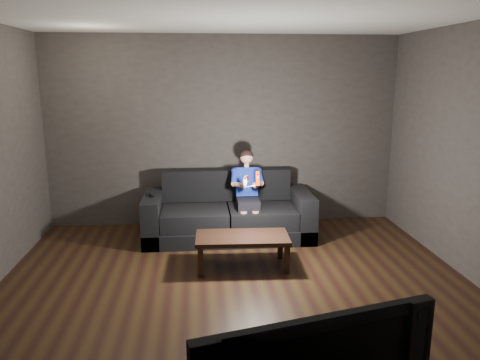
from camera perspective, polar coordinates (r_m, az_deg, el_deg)
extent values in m
plane|color=black|center=(4.72, -0.10, -14.42)|extent=(5.00, 5.00, 0.00)
cube|color=#373230|center=(6.74, -2.02, 5.93)|extent=(5.00, 0.04, 2.70)
cube|color=#373230|center=(1.91, 6.82, -12.65)|extent=(5.00, 0.04, 2.70)
cube|color=silver|center=(4.23, -0.11, 20.12)|extent=(5.00, 5.00, 0.02)
cube|color=black|center=(6.36, -1.43, -6.11)|extent=(2.23, 0.96, 0.19)
cube|color=black|center=(6.19, -5.51, -4.65)|extent=(0.87, 0.68, 0.23)
cube|color=black|center=(6.24, 2.71, -4.44)|extent=(0.87, 0.68, 0.23)
cube|color=black|center=(6.56, -1.68, -0.55)|extent=(1.78, 0.22, 0.43)
cube|color=black|center=(6.31, -10.58, -4.50)|extent=(0.22, 0.96, 0.61)
cube|color=black|center=(6.44, 7.51, -4.05)|extent=(0.22, 0.96, 0.61)
cube|color=black|center=(6.15, 0.98, -2.92)|extent=(0.29, 0.36, 0.13)
cube|color=navy|center=(6.27, 0.80, -0.17)|extent=(0.29, 0.21, 0.40)
cube|color=yellow|center=(6.18, 0.88, 0.18)|extent=(0.09, 0.09, 0.10)
cube|color=#B80514|center=(6.17, 0.88, 0.17)|extent=(0.06, 0.06, 0.06)
cylinder|color=#E39C8A|center=(6.22, 0.80, 1.81)|extent=(0.07, 0.07, 0.06)
sphere|color=#E39C8A|center=(6.20, 0.81, 2.81)|extent=(0.17, 0.17, 0.17)
ellipsoid|color=black|center=(6.21, 0.80, 3.00)|extent=(0.18, 0.18, 0.16)
cylinder|color=navy|center=(6.18, -0.78, 0.32)|extent=(0.08, 0.22, 0.18)
cylinder|color=navy|center=(6.21, 2.48, 0.38)|extent=(0.08, 0.22, 0.18)
cylinder|color=#E39C8A|center=(6.04, -0.16, -0.39)|extent=(0.13, 0.23, 0.10)
cylinder|color=#E39C8A|center=(6.07, 2.27, -0.34)|extent=(0.13, 0.23, 0.10)
sphere|color=#E39C8A|center=(5.96, 0.42, -0.67)|extent=(0.08, 0.08, 0.08)
sphere|color=#E39C8A|center=(5.98, 1.88, -0.64)|extent=(0.08, 0.08, 0.08)
cylinder|color=#E39C8A|center=(6.02, 0.44, -5.36)|extent=(0.09, 0.09, 0.33)
cylinder|color=#E39C8A|center=(6.04, 1.89, -5.32)|extent=(0.09, 0.09, 0.33)
cube|color=#EC3700|center=(5.75, 2.14, 0.21)|extent=(0.05, 0.07, 0.18)
cube|color=maroon|center=(5.72, 2.18, 0.66)|extent=(0.03, 0.01, 0.03)
cylinder|color=white|center=(5.73, 2.17, 0.05)|extent=(0.02, 0.01, 0.02)
ellipsoid|color=white|center=(5.74, 0.62, -0.20)|extent=(0.05, 0.08, 0.14)
cylinder|color=black|center=(5.70, 0.65, 0.22)|extent=(0.02, 0.01, 0.02)
cube|color=black|center=(6.18, -10.74, -1.83)|extent=(0.08, 0.15, 0.03)
cube|color=black|center=(6.22, -10.71, -1.58)|extent=(0.02, 0.02, 0.00)
cube|color=black|center=(5.31, 0.28, -7.05)|extent=(1.06, 0.56, 0.05)
cube|color=black|center=(5.16, -4.83, -9.98)|extent=(0.06, 0.06, 0.33)
cube|color=black|center=(5.25, 5.74, -9.60)|extent=(0.06, 0.06, 0.33)
cube|color=black|center=(5.56, -4.87, -8.27)|extent=(0.06, 0.06, 0.33)
cube|color=black|center=(5.64, 4.92, -7.95)|extent=(0.06, 0.06, 0.33)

